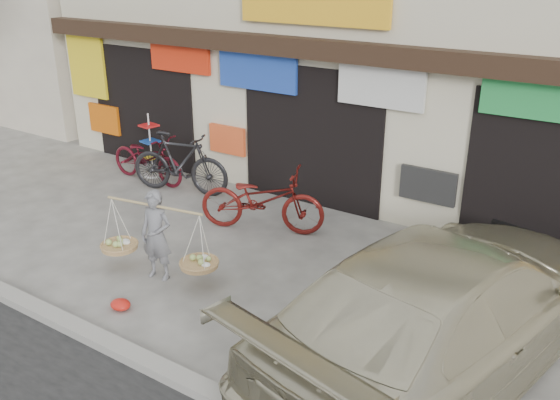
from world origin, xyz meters
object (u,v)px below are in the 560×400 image
Objects in this scene: display_rack at (151,151)px; bike_1 at (180,163)px; street_vendor at (157,239)px; bike_0 at (147,158)px; bike_2 at (262,200)px; suv at (450,304)px.

bike_1 is at bearing -18.18° from display_rack.
street_vendor is 4.32m from bike_0.
display_rack is at bearing 54.60° from bike_2.
suv reaches higher than bike_1.
bike_2 is 4.41m from suv.
bike_0 is 0.93× the size of bike_1.
bike_1 is (1.04, -0.11, 0.12)m from bike_0.
bike_1 is at bearing -8.42° from suv.
suv is at bearing -4.56° from street_vendor.
suv is (7.50, -2.56, 0.30)m from bike_0.
suv is at bearing -125.27° from bike_1.
suv reaches higher than bike_2.
bike_2 is (2.47, -0.58, -0.06)m from bike_1.
bike_1 is (-2.12, 2.84, 0.00)m from street_vendor.
bike_2 is (3.51, -0.69, 0.06)m from bike_0.
display_rack reaches higher than street_vendor.
display_rack is (-3.69, 0.98, -0.02)m from bike_2.
display_rack reaches higher than bike_0.
bike_1 is 6.91m from suv.
street_vendor is 0.99× the size of bike_0.
bike_0 is 1.05m from bike_1.
bike_1 is 2.54m from bike_2.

